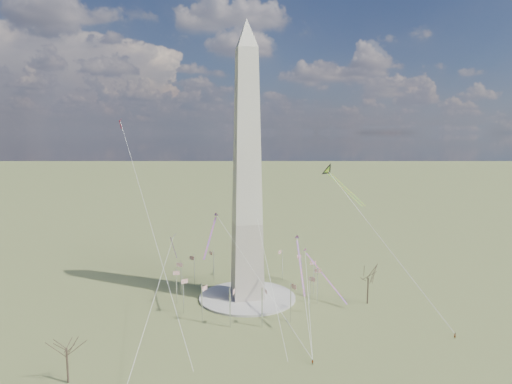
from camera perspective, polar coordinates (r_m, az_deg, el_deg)
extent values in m
plane|color=#586331|center=(175.14, -1.09, -13.14)|extent=(2000.00, 2000.00, 0.00)
cylinder|color=#A59F96|center=(175.00, -1.09, -13.02)|extent=(36.00, 36.00, 0.80)
pyramid|color=beige|center=(167.57, -1.18, 19.22)|extent=(9.90, 9.90, 10.00)
cylinder|color=silver|center=(179.23, 7.25, -10.52)|extent=(0.36, 0.36, 13.00)
cube|color=#AD3317|center=(178.86, 7.14, -8.78)|extent=(2.40, 0.08, 1.50)
cylinder|color=silver|center=(187.66, 5.68, -9.67)|extent=(0.36, 0.36, 13.00)
cube|color=#AD3317|center=(187.14, 5.44, -8.02)|extent=(2.25, 0.99, 1.50)
cylinder|color=silver|center=(193.93, 3.33, -9.08)|extent=(0.36, 0.36, 13.00)
cube|color=#AD3317|center=(193.13, 3.00, -7.51)|extent=(1.75, 1.75, 1.50)
cylinder|color=silver|center=(197.31, 0.51, -8.77)|extent=(0.36, 0.36, 13.00)
cube|color=#AD3317|center=(196.13, 0.13, -7.27)|extent=(0.99, 2.25, 1.50)
cylinder|color=silver|center=(197.45, -2.47, -8.77)|extent=(0.36, 0.36, 13.00)
cube|color=#AD3317|center=(195.85, -2.86, -7.30)|extent=(0.08, 2.40, 1.50)
cylinder|color=silver|center=(194.32, -5.32, -9.06)|extent=(0.36, 0.36, 13.00)
cube|color=#AD3317|center=(192.30, -5.68, -7.60)|extent=(0.99, 2.25, 1.50)
cylinder|color=silver|center=(188.27, -7.72, -9.64)|extent=(0.36, 0.36, 13.00)
cube|color=#AD3317|center=(185.86, -8.01, -8.17)|extent=(1.75, 1.75, 1.50)
cylinder|color=silver|center=(179.98, -9.36, -10.48)|extent=(0.36, 0.36, 13.00)
cube|color=#AD3317|center=(177.27, -9.54, -8.97)|extent=(2.25, 0.99, 1.50)
cylinder|color=silver|center=(170.49, -9.91, -11.52)|extent=(0.36, 0.36, 13.00)
cube|color=#AD3317|center=(167.61, -9.93, -9.95)|extent=(2.40, 0.08, 1.50)
cylinder|color=silver|center=(161.16, -9.08, -12.64)|extent=(0.36, 0.36, 13.00)
cube|color=#AD3317|center=(158.31, -8.92, -10.97)|extent=(2.25, 0.99, 1.50)
cylinder|color=silver|center=(153.56, -6.78, -13.62)|extent=(0.36, 0.36, 13.00)
cube|color=#AD3317|center=(150.95, -6.43, -11.85)|extent=(1.75, 1.75, 1.50)
cylinder|color=silver|center=(149.19, -3.26, -14.23)|extent=(0.36, 0.36, 13.00)
cube|color=#AD3317|center=(147.02, -2.78, -12.35)|extent=(0.99, 2.25, 1.50)
cylinder|color=silver|center=(149.01, 0.76, -14.24)|extent=(0.36, 0.36, 13.00)
cube|color=#AD3317|center=(147.40, 1.27, -12.29)|extent=(0.08, 2.40, 1.50)
cylinder|color=silver|center=(153.06, 4.35, -13.66)|extent=(0.36, 0.36, 13.00)
cube|color=#AD3317|center=(152.01, 4.76, -11.69)|extent=(0.99, 2.25, 1.50)
cylinder|color=silver|center=(160.44, 6.76, -12.68)|extent=(0.36, 0.36, 13.00)
cube|color=#AD3317|center=(159.81, 7.00, -10.76)|extent=(1.75, 1.75, 1.50)
cylinder|color=silver|center=(169.69, 7.70, -11.57)|extent=(0.36, 0.36, 13.00)
cube|color=#AD3317|center=(169.29, 7.75, -9.73)|extent=(2.25, 0.99, 1.50)
cylinder|color=#4F4030|center=(173.39, 13.80, -11.89)|extent=(0.48, 0.48, 9.59)
cylinder|color=#4F4030|center=(128.91, -22.51, -19.40)|extent=(0.50, 0.50, 9.06)
imported|color=gray|center=(155.70, 23.60, -16.11)|extent=(0.71, 0.48, 1.89)
imported|color=gray|center=(130.60, 7.08, -20.36)|extent=(0.95, 0.61, 1.50)
cube|color=#E1AC0B|center=(183.36, 11.37, 0.36)|extent=(9.56, 13.99, 11.59)
cube|color=#E1AC0B|center=(181.61, 11.00, 0.30)|extent=(9.56, 13.99, 11.59)
cube|color=#371972|center=(170.19, -10.29, -5.54)|extent=(2.31, 3.30, 2.49)
cube|color=#FF5328|center=(171.15, -10.26, -6.88)|extent=(2.43, 2.41, 8.60)
cube|color=#FF5328|center=(150.93, 5.60, -9.29)|extent=(4.00, 20.11, 12.72)
cube|color=#FF5328|center=(159.46, -5.76, -5.67)|extent=(6.56, 16.78, 11.04)
cube|color=#FF5328|center=(173.33, 8.70, -10.52)|extent=(9.46, 20.44, 13.82)
cube|color=red|center=(197.03, -16.62, 8.57)|extent=(1.15, 1.84, 1.52)
cube|color=red|center=(197.00, -16.60, 8.09)|extent=(0.77, 1.30, 3.49)
cube|color=white|center=(214.52, -2.56, 9.16)|extent=(1.40, 2.02, 1.55)
cube|color=white|center=(214.47, -2.56, 8.71)|extent=(1.07, 1.16, 3.54)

